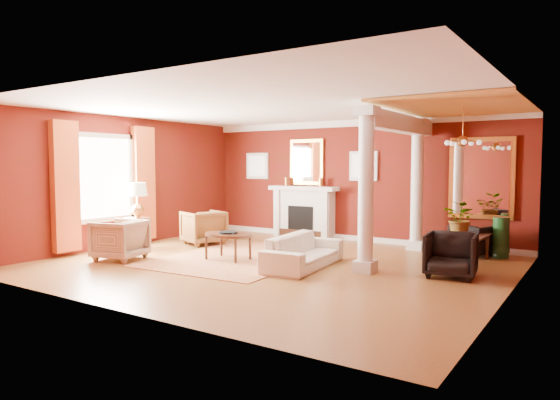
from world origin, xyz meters
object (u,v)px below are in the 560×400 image
Objects in this scene: armchair_stripe at (120,238)px; dining_table at (462,242)px; side_table at (138,205)px; sofa at (304,246)px; coffee_table at (228,236)px; armchair_leopard at (203,226)px.

dining_table is (5.58, 3.27, -0.03)m from armchair_stripe.
sofa is at bearing 4.55° from side_table.
armchair_stripe is 0.59× the size of dining_table.
side_table is 1.00× the size of dining_table.
dining_table is at bearing 19.60° from side_table.
sofa is at bearing 98.92° from armchair_stripe.
armchair_stripe is at bearing -147.34° from coffee_table.
armchair_leopard is 0.84× the size of coffee_table.
armchair_leopard is at bearing 164.71° from armchair_stripe.
dining_table is (2.27, 1.91, 0.02)m from sofa.
armchair_leopard is at bearing 58.93° from side_table.
side_table is at bearing -177.85° from coffee_table.
side_table is (-0.68, 1.04, 0.54)m from armchair_stripe.
coffee_table is at bearing 77.49° from armchair_leopard.
armchair_stripe is (-3.31, -1.35, 0.04)m from sofa.
armchair_leopard is 2.05m from coffee_table.
sofa is 2.30× the size of armchair_leopard.
side_table is at bearing -160.07° from armchair_stripe.
coffee_table is 2.49m from side_table.
armchair_leopard is 0.60× the size of dining_table.
sofa is 1.94× the size of coffee_table.
dining_table is at bearing 107.01° from armchair_stripe.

